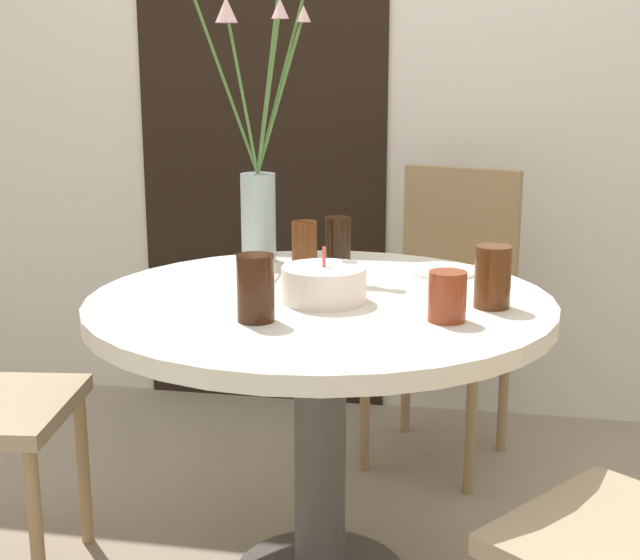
{
  "coord_description": "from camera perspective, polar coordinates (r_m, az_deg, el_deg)",
  "views": [
    {
      "loc": [
        0.36,
        -1.91,
        1.23
      ],
      "look_at": [
        0.0,
        0.0,
        0.77
      ],
      "focal_mm": 50.0,
      "sensor_mm": 36.0,
      "label": 1
    }
  ],
  "objects": [
    {
      "name": "wall_back",
      "position": [
        3.17,
        4.31,
        14.67
      ],
      "size": [
        8.0,
        0.05,
        2.6
      ],
      "color": "silver",
      "rests_on": "ground_plane"
    },
    {
      "name": "drink_glass_0",
      "position": [
        1.81,
        -4.14,
        -0.52
      ],
      "size": [
        0.08,
        0.08,
        0.14
      ],
      "color": "#33190C",
      "rests_on": "dining_table"
    },
    {
      "name": "birthday_cake",
      "position": [
        1.96,
        0.26,
        -0.27
      ],
      "size": [
        0.19,
        0.19,
        0.12
      ],
      "color": "white",
      "rests_on": "dining_table"
    },
    {
      "name": "drink_glass_3",
      "position": [
        1.83,
        8.14,
        -1.04
      ],
      "size": [
        0.08,
        0.08,
        0.1
      ],
      "color": "maroon",
      "rests_on": "dining_table"
    },
    {
      "name": "chair_left_flank",
      "position": [
        2.84,
        8.17,
        -1.09
      ],
      "size": [
        0.5,
        0.5,
        0.92
      ],
      "rotation": [
        0.0,
        0.0,
        -0.29
      ],
      "color": "#9E896B",
      "rests_on": "ground_plane"
    },
    {
      "name": "doorway_panel",
      "position": [
        3.23,
        -3.75,
        9.78
      ],
      "size": [
        0.9,
        0.01,
        2.05
      ],
      "color": "black",
      "rests_on": "ground_plane"
    },
    {
      "name": "drink_glass_2",
      "position": [
        1.95,
        10.99,
        0.2
      ],
      "size": [
        0.08,
        0.08,
        0.14
      ],
      "color": "#51280F",
      "rests_on": "dining_table"
    },
    {
      "name": "drink_glass_1",
      "position": [
        2.25,
        -1.0,
        2.16
      ],
      "size": [
        0.06,
        0.06,
        0.13
      ],
      "color": "#51280F",
      "rests_on": "dining_table"
    },
    {
      "name": "side_plate",
      "position": [
        2.27,
        7.83,
        0.59
      ],
      "size": [
        0.18,
        0.18,
        0.01
      ],
      "color": "white",
      "rests_on": "dining_table"
    },
    {
      "name": "flower_vase",
      "position": [
        2.35,
        -3.94,
        7.98
      ],
      "size": [
        0.36,
        0.2,
        0.78
      ],
      "color": "#9EB2AD",
      "rests_on": "dining_table"
    },
    {
      "name": "drink_glass_4",
      "position": [
        2.34,
        1.16,
        2.53
      ],
      "size": [
        0.07,
        0.07,
        0.13
      ],
      "color": "black",
      "rests_on": "dining_table"
    },
    {
      "name": "dining_table",
      "position": [
        2.05,
        0.0,
        -4.86
      ],
      "size": [
        1.05,
        1.05,
        0.73
      ],
      "color": "silver",
      "rests_on": "ground_plane"
    }
  ]
}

